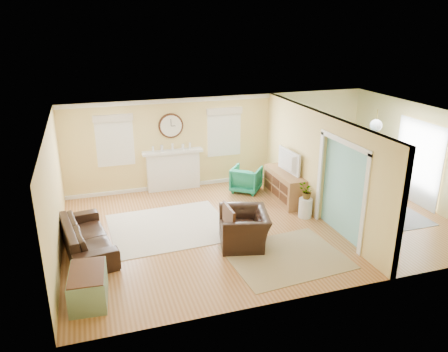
{
  "coord_description": "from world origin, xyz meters",
  "views": [
    {
      "loc": [
        -3.71,
        -8.8,
        4.63
      ],
      "look_at": [
        -0.8,
        0.3,
        1.2
      ],
      "focal_mm": 35.0,
      "sensor_mm": 36.0,
      "label": 1
    }
  ],
  "objects_px": {
    "credenza": "(285,186)",
    "dining_table": "(361,197)",
    "sofa": "(87,237)",
    "eames_chair": "(244,228)",
    "green_chair": "(246,179)"
  },
  "relations": [
    {
      "from": "sofa",
      "to": "dining_table",
      "type": "bearing_deg",
      "value": -97.49
    },
    {
      "from": "eames_chair",
      "to": "green_chair",
      "type": "xyz_separation_m",
      "value": [
        1.14,
        2.92,
        -0.02
      ]
    },
    {
      "from": "credenza",
      "to": "eames_chair",
      "type": "bearing_deg",
      "value": -133.87
    },
    {
      "from": "eames_chair",
      "to": "credenza",
      "type": "distance_m",
      "value": 2.75
    },
    {
      "from": "credenza",
      "to": "dining_table",
      "type": "bearing_deg",
      "value": -33.05
    },
    {
      "from": "credenza",
      "to": "green_chair",
      "type": "bearing_deg",
      "value": 129.1
    },
    {
      "from": "credenza",
      "to": "dining_table",
      "type": "xyz_separation_m",
      "value": [
        1.67,
        -1.08,
        -0.09
      ]
    },
    {
      "from": "sofa",
      "to": "eames_chair",
      "type": "height_order",
      "value": "eames_chair"
    },
    {
      "from": "sofa",
      "to": "credenza",
      "type": "bearing_deg",
      "value": -85.27
    },
    {
      "from": "eames_chair",
      "to": "dining_table",
      "type": "relative_size",
      "value": 0.65
    },
    {
      "from": "dining_table",
      "to": "credenza",
      "type": "bearing_deg",
      "value": 57.4
    },
    {
      "from": "eames_chair",
      "to": "credenza",
      "type": "relative_size",
      "value": 0.7
    },
    {
      "from": "sofa",
      "to": "credenza",
      "type": "relative_size",
      "value": 1.36
    },
    {
      "from": "green_chair",
      "to": "dining_table",
      "type": "bearing_deg",
      "value": 178.59
    },
    {
      "from": "sofa",
      "to": "green_chair",
      "type": "distance_m",
      "value": 4.91
    }
  ]
}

